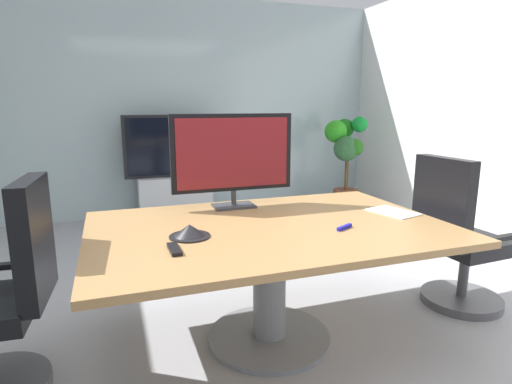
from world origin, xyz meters
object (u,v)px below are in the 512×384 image
office_chair_left (2,308)px  office_chair_right (457,246)px  tv_monitor (233,155)px  conference_phone (190,231)px  wall_display_unit (175,185)px  potted_plant (345,155)px  conference_table (270,251)px  remote_control (174,249)px

office_chair_left → office_chair_right: bearing=93.8°
tv_monitor → conference_phone: bearing=-125.8°
wall_display_unit → conference_phone: 3.10m
office_chair_left → tv_monitor: tv_monitor is taller
tv_monitor → potted_plant: 3.06m
potted_plant → conference_phone: potted_plant is taller
tv_monitor → potted_plant: size_ratio=0.66×
conference_phone → tv_monitor: bearing=54.2°
office_chair_left → tv_monitor: (1.33, 0.52, 0.64)m
tv_monitor → conference_phone: tv_monitor is taller
office_chair_left → conference_table: bearing=94.5°
office_chair_right → remote_control: (-2.01, -0.23, 0.29)m
office_chair_right → wall_display_unit: wall_display_unit is taller
potted_plant → remote_control: size_ratio=7.50×
tv_monitor → wall_display_unit: tv_monitor is taller
wall_display_unit → remote_control: bearing=-98.4°
wall_display_unit → remote_control: wall_display_unit is taller
office_chair_right → potted_plant: size_ratio=0.86×
wall_display_unit → office_chair_left: bearing=-113.2°
tv_monitor → conference_phone: size_ratio=3.82×
office_chair_left → tv_monitor: 1.57m
wall_display_unit → conference_phone: wall_display_unit is taller
conference_table → office_chair_right: office_chair_right is taller
conference_table → wall_display_unit: bearing=92.2°
office_chair_right → wall_display_unit: (-1.53, 3.02, -0.01)m
office_chair_left → wall_display_unit: 3.28m
conference_phone → remote_control: 0.22m
office_chair_right → potted_plant: potted_plant is taller
potted_plant → office_chair_right: bearing=-104.6°
remote_control → potted_plant: bearing=45.9°
office_chair_left → potted_plant: size_ratio=0.86×
conference_phone → potted_plant: bearing=46.2°
potted_plant → remote_control: 3.96m
wall_display_unit → potted_plant: (2.22, -0.36, 0.33)m
potted_plant → conference_phone: 3.74m
potted_plant → remote_control: potted_plant is taller
conference_phone → remote_control: conference_phone is taller
office_chair_right → conference_phone: bearing=88.4°
office_chair_left → potted_plant: (3.51, 2.65, 0.32)m
remote_control → office_chair_left: bearing=162.5°
conference_table → office_chair_right: (1.41, -0.02, -0.12)m
tv_monitor → remote_control: size_ratio=4.94×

